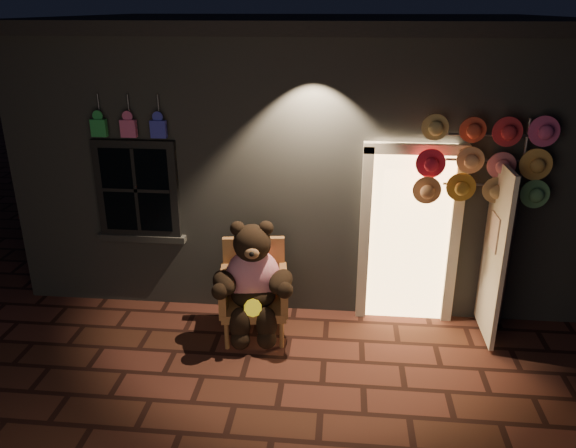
# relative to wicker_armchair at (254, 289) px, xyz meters

# --- Properties ---
(ground) EXTENTS (60.00, 60.00, 0.00)m
(ground) POSITION_rel_wicker_armchair_xyz_m (0.43, -0.95, -0.55)
(ground) COLOR #552920
(ground) RESTS_ON ground
(shop_building) EXTENTS (7.30, 5.95, 3.51)m
(shop_building) POSITION_rel_wicker_armchair_xyz_m (0.43, 3.04, 1.19)
(shop_building) COLOR slate
(shop_building) RESTS_ON ground
(wicker_armchair) EXTENTS (0.84, 0.77, 1.10)m
(wicker_armchair) POSITION_rel_wicker_armchair_xyz_m (0.00, 0.00, 0.00)
(wicker_armchair) COLOR #A4683F
(wicker_armchair) RESTS_ON ground
(teddy_bear) EXTENTS (0.99, 0.82, 1.37)m
(teddy_bear) POSITION_rel_wicker_armchair_xyz_m (0.01, -0.14, 0.18)
(teddy_bear) COLOR #D61648
(teddy_bear) RESTS_ON ground
(hat_rack) EXTENTS (1.43, 0.22, 2.52)m
(hat_rack) POSITION_rel_wicker_armchair_xyz_m (2.50, 0.32, 1.46)
(hat_rack) COLOR #59595E
(hat_rack) RESTS_ON ground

